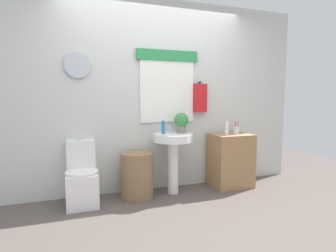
{
  "coord_description": "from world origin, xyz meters",
  "views": [
    {
      "loc": [
        -1.04,
        -2.44,
        1.28
      ],
      "look_at": [
        0.08,
        0.8,
        0.92
      ],
      "focal_mm": 28.64,
      "sensor_mm": 36.0,
      "label": 1
    }
  ],
  "objects_px": {
    "soap_bottle": "(163,127)",
    "potted_plant": "(181,121)",
    "laundry_hamper": "(137,175)",
    "wooden_cabinet": "(231,160)",
    "pedestal_sink": "(173,148)",
    "lotion_bottle": "(227,128)",
    "toothbrush_cup": "(236,130)",
    "toilet": "(82,179)"
  },
  "relations": [
    {
      "from": "soap_bottle",
      "to": "toothbrush_cup",
      "type": "relative_size",
      "value": 0.92
    },
    {
      "from": "laundry_hamper",
      "to": "wooden_cabinet",
      "type": "xyz_separation_m",
      "value": [
        1.38,
        0.0,
        0.09
      ]
    },
    {
      "from": "pedestal_sink",
      "to": "lotion_bottle",
      "type": "relative_size",
      "value": 4.28
    },
    {
      "from": "laundry_hamper",
      "to": "potted_plant",
      "type": "height_order",
      "value": "potted_plant"
    },
    {
      "from": "toothbrush_cup",
      "to": "soap_bottle",
      "type": "bearing_deg",
      "value": 178.43
    },
    {
      "from": "toilet",
      "to": "pedestal_sink",
      "type": "bearing_deg",
      "value": -1.79
    },
    {
      "from": "laundry_hamper",
      "to": "pedestal_sink",
      "type": "xyz_separation_m",
      "value": [
        0.49,
        -0.0,
        0.32
      ]
    },
    {
      "from": "pedestal_sink",
      "to": "lotion_bottle",
      "type": "distance_m",
      "value": 0.83
    },
    {
      "from": "potted_plant",
      "to": "lotion_bottle",
      "type": "height_order",
      "value": "potted_plant"
    },
    {
      "from": "toilet",
      "to": "toothbrush_cup",
      "type": "height_order",
      "value": "toothbrush_cup"
    },
    {
      "from": "toilet",
      "to": "laundry_hamper",
      "type": "height_order",
      "value": "toilet"
    },
    {
      "from": "pedestal_sink",
      "to": "potted_plant",
      "type": "relative_size",
      "value": 2.95
    },
    {
      "from": "toothbrush_cup",
      "to": "laundry_hamper",
      "type": "bearing_deg",
      "value": -179.23
    },
    {
      "from": "soap_bottle",
      "to": "toothbrush_cup",
      "type": "height_order",
      "value": "soap_bottle"
    },
    {
      "from": "soap_bottle",
      "to": "toothbrush_cup",
      "type": "bearing_deg",
      "value": -1.57
    },
    {
      "from": "pedestal_sink",
      "to": "wooden_cabinet",
      "type": "relative_size",
      "value": 1.06
    },
    {
      "from": "wooden_cabinet",
      "to": "lotion_bottle",
      "type": "height_order",
      "value": "lotion_bottle"
    },
    {
      "from": "laundry_hamper",
      "to": "lotion_bottle",
      "type": "height_order",
      "value": "lotion_bottle"
    },
    {
      "from": "potted_plant",
      "to": "lotion_bottle",
      "type": "relative_size",
      "value": 1.45
    },
    {
      "from": "wooden_cabinet",
      "to": "soap_bottle",
      "type": "height_order",
      "value": "soap_bottle"
    },
    {
      "from": "pedestal_sink",
      "to": "toilet",
      "type": "bearing_deg",
      "value": 178.21
    },
    {
      "from": "toilet",
      "to": "lotion_bottle",
      "type": "relative_size",
      "value": 4.13
    },
    {
      "from": "lotion_bottle",
      "to": "toothbrush_cup",
      "type": "height_order",
      "value": "lotion_bottle"
    },
    {
      "from": "potted_plant",
      "to": "laundry_hamper",
      "type": "bearing_deg",
      "value": -174.56
    },
    {
      "from": "wooden_cabinet",
      "to": "toothbrush_cup",
      "type": "bearing_deg",
      "value": 11.41
    },
    {
      "from": "pedestal_sink",
      "to": "toothbrush_cup",
      "type": "bearing_deg",
      "value": 1.15
    },
    {
      "from": "pedestal_sink",
      "to": "soap_bottle",
      "type": "distance_m",
      "value": 0.31
    },
    {
      "from": "pedestal_sink",
      "to": "soap_bottle",
      "type": "bearing_deg",
      "value": 157.38
    },
    {
      "from": "laundry_hamper",
      "to": "wooden_cabinet",
      "type": "relative_size",
      "value": 0.77
    },
    {
      "from": "lotion_bottle",
      "to": "pedestal_sink",
      "type": "bearing_deg",
      "value": 177.09
    },
    {
      "from": "laundry_hamper",
      "to": "pedestal_sink",
      "type": "bearing_deg",
      "value": -0.0
    },
    {
      "from": "pedestal_sink",
      "to": "lotion_bottle",
      "type": "xyz_separation_m",
      "value": [
        0.79,
        -0.04,
        0.25
      ]
    },
    {
      "from": "wooden_cabinet",
      "to": "lotion_bottle",
      "type": "relative_size",
      "value": 4.05
    },
    {
      "from": "pedestal_sink",
      "to": "wooden_cabinet",
      "type": "bearing_deg",
      "value": 0.0
    },
    {
      "from": "laundry_hamper",
      "to": "pedestal_sink",
      "type": "distance_m",
      "value": 0.58
    },
    {
      "from": "wooden_cabinet",
      "to": "pedestal_sink",
      "type": "bearing_deg",
      "value": -180.0
    },
    {
      "from": "soap_bottle",
      "to": "potted_plant",
      "type": "height_order",
      "value": "potted_plant"
    },
    {
      "from": "toilet",
      "to": "potted_plant",
      "type": "height_order",
      "value": "potted_plant"
    },
    {
      "from": "pedestal_sink",
      "to": "lotion_bottle",
      "type": "bearing_deg",
      "value": -2.91
    },
    {
      "from": "soap_bottle",
      "to": "potted_plant",
      "type": "xyz_separation_m",
      "value": [
        0.26,
        0.01,
        0.07
      ]
    },
    {
      "from": "toilet",
      "to": "pedestal_sink",
      "type": "relative_size",
      "value": 0.96
    },
    {
      "from": "soap_bottle",
      "to": "toilet",
      "type": "bearing_deg",
      "value": -179.25
    }
  ]
}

